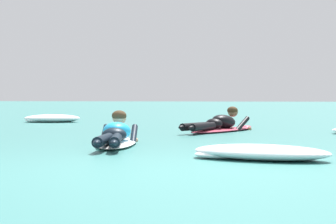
{
  "coord_description": "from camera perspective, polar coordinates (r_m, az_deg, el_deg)",
  "views": [
    {
      "loc": [
        1.05,
        -5.64,
        0.71
      ],
      "look_at": [
        -0.82,
        4.44,
        0.43
      ],
      "focal_mm": 64.84,
      "sensor_mm": 36.0,
      "label": 1
    }
  ],
  "objects": [
    {
      "name": "surfer_near",
      "position": [
        8.59,
        -4.93,
        -2.28
      ],
      "size": [
        0.87,
        2.49,
        0.53
      ],
      "color": "white",
      "rests_on": "ground"
    },
    {
      "name": "whitewater_far_band",
      "position": [
        6.8,
        8.74,
        -3.79
      ],
      "size": [
        1.67,
        1.04,
        0.17
      ],
      "color": "white",
      "rests_on": "ground"
    },
    {
      "name": "surfer_far",
      "position": [
        11.97,
        4.93,
        -1.21
      ],
      "size": [
        1.39,
        2.58,
        0.54
      ],
      "color": "#E54C66",
      "rests_on": "ground"
    },
    {
      "name": "ground_plane",
      "position": [
        15.69,
        6.67,
        -1.07
      ],
      "size": [
        120.0,
        120.0,
        0.0
      ],
      "primitive_type": "plane",
      "color": "#387A75"
    },
    {
      "name": "whitewater_mid_right",
      "position": [
        16.53,
        -10.82,
        -0.61
      ],
      "size": [
        1.63,
        1.15,
        0.21
      ],
      "color": "white",
      "rests_on": "ground"
    }
  ]
}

